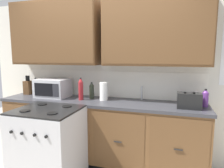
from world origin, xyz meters
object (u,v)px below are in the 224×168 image
at_px(toaster, 189,101).
at_px(bottle_violet, 205,98).
at_px(microwave, 53,88).
at_px(paper_towel_roll, 104,91).
at_px(stove_range, 49,146).
at_px(bottle_clear, 36,87).
at_px(knife_block, 29,87).
at_px(bottle_dark, 92,91).
at_px(bottle_red, 81,89).

relative_size(toaster, bottle_violet, 1.26).
relative_size(microwave, paper_towel_roll, 1.85).
height_order(microwave, toaster, microwave).
bearing_deg(bottle_violet, paper_towel_roll, -179.01).
relative_size(stove_range, bottle_clear, 3.38).
height_order(knife_block, bottle_violet, knife_block).
height_order(toaster, paper_towel_roll, paper_towel_roll).
distance_m(microwave, bottle_violet, 2.17).
bearing_deg(bottle_clear, bottle_dark, -0.07).
relative_size(knife_block, bottle_violet, 1.39).
relative_size(microwave, bottle_dark, 1.94).
height_order(knife_block, bottle_dark, knife_block).
height_order(paper_towel_roll, bottle_dark, paper_towel_roll).
distance_m(stove_range, bottle_violet, 2.04).
distance_m(toaster, bottle_clear, 2.34).
bearing_deg(paper_towel_roll, bottle_clear, 177.76).
xyz_separation_m(knife_block, bottle_clear, (0.17, -0.03, 0.02)).
xyz_separation_m(microwave, bottle_clear, (-0.35, 0.05, -0.00)).
xyz_separation_m(stove_range, bottle_dark, (0.28, 0.71, 0.59)).
height_order(toaster, bottle_violet, bottle_violet).
bearing_deg(bottle_clear, microwave, -8.68).
bearing_deg(knife_block, toaster, -4.59).
height_order(toaster, bottle_dark, bottle_dark).
xyz_separation_m(microwave, knife_block, (-0.53, 0.08, -0.02)).
xyz_separation_m(knife_block, paper_towel_roll, (1.36, -0.08, 0.01)).
xyz_separation_m(toaster, bottle_clear, (-2.33, 0.17, 0.04)).
bearing_deg(paper_towel_roll, knife_block, 176.77).
bearing_deg(knife_block, stove_range, -40.57).
distance_m(toaster, bottle_violet, 0.25).
bearing_deg(toaster, knife_block, 175.41).
relative_size(microwave, knife_block, 1.55).
xyz_separation_m(knife_block, bottle_violet, (2.70, -0.05, -0.01)).
distance_m(stove_range, knife_block, 1.28).
bearing_deg(paper_towel_roll, bottle_red, -166.17).
height_order(bottle_clear, bottle_red, bottle_red).
relative_size(toaster, paper_towel_roll, 1.08).
height_order(stove_range, toaster, toaster).
distance_m(knife_block, bottle_violet, 2.70).
bearing_deg(knife_block, bottle_clear, -10.06).
height_order(bottle_red, bottle_dark, bottle_red).
relative_size(stove_range, microwave, 1.98).
relative_size(paper_towel_roll, bottle_clear, 0.93).
bearing_deg(microwave, paper_towel_roll, 0.53).
xyz_separation_m(toaster, knife_block, (-2.50, 0.20, 0.02)).
relative_size(knife_block, bottle_clear, 1.10).
height_order(toaster, knife_block, knife_block).
height_order(bottle_clear, bottle_violet, bottle_clear).
bearing_deg(bottle_dark, knife_block, 178.44).
bearing_deg(bottle_violet, toaster, -143.46).
bearing_deg(bottle_red, microwave, 172.02).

